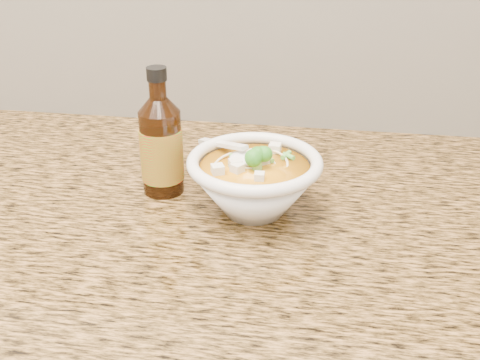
# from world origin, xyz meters

# --- Properties ---
(counter_slab) EXTENTS (4.00, 0.68, 0.04)m
(counter_slab) POSITION_xyz_m (0.00, 1.68, 0.88)
(counter_slab) COLOR olive
(counter_slab) RESTS_ON cabinet
(soup_bowl) EXTENTS (0.19, 0.18, 0.10)m
(soup_bowl) POSITION_xyz_m (0.32, 1.66, 0.94)
(soup_bowl) COLOR white
(soup_bowl) RESTS_ON counter_slab
(hot_sauce_bottle) EXTENTS (0.08, 0.08, 0.19)m
(hot_sauce_bottle) POSITION_xyz_m (0.18, 1.70, 0.97)
(hot_sauce_bottle) COLOR #321706
(hot_sauce_bottle) RESTS_ON counter_slab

